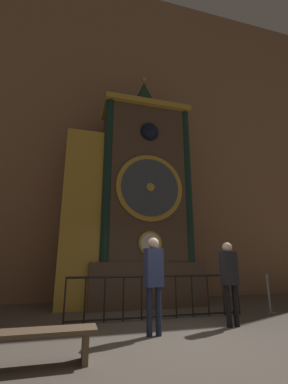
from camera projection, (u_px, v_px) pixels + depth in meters
The scene contains 8 objects.
ground_plane at pixel (182, 345), 4.19m from camera, with size 28.00×28.00×0.00m, color brown.
cathedral_back_wall at pixel (124, 121), 10.91m from camera, with size 24.00×0.32×14.14m.
clock_tower at pixel (133, 200), 8.72m from camera, with size 4.45×1.78×8.32m.
railing_fence at pixel (159, 295), 6.19m from camera, with size 4.40×0.05×0.99m.
visitor_near at pixel (154, 274), 4.97m from camera, with size 0.37×0.27×1.78m.
visitor_far at pixel (229, 274), 5.61m from camera, with size 0.37×0.28×1.74m.
stanchion_post at pixel (269, 300), 6.84m from camera, with size 0.28×0.28×0.99m.
visitor_bench at pixel (41, 340), 3.43m from camera, with size 1.46×0.40×0.44m.
Camera 1 is at (-1.83, -4.36, 1.34)m, focal length 24.00 mm.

